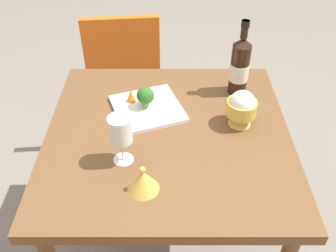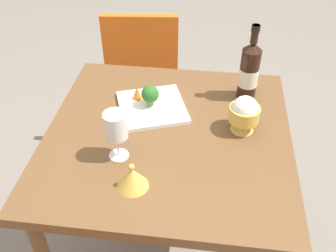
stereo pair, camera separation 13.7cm
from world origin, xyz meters
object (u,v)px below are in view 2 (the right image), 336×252
at_px(rice_bowl, 244,113).
at_px(broccoli_floret, 150,94).
at_px(wine_bottle, 249,71).
at_px(carrot_garnish_left, 137,93).
at_px(rice_bowl_lid, 132,177).
at_px(serving_plate, 152,107).
at_px(wine_glass, 116,127).
at_px(chair_by_wall, 143,63).

relative_size(rice_bowl, broccoli_floret, 1.65).
bearing_deg(wine_bottle, broccoli_floret, -161.03).
bearing_deg(rice_bowl, carrot_garnish_left, 163.48).
bearing_deg(rice_bowl_lid, serving_plate, 90.50).
bearing_deg(wine_glass, rice_bowl, 24.92).
xyz_separation_m(wine_glass, serving_plate, (0.07, 0.27, -0.12)).
relative_size(chair_by_wall, carrot_garnish_left, 15.99).
relative_size(wine_bottle, carrot_garnish_left, 5.85).
distance_m(wine_bottle, rice_bowl, 0.22).
bearing_deg(broccoli_floret, wine_bottle, 18.97).
distance_m(wine_bottle, serving_plate, 0.40).
xyz_separation_m(wine_bottle, carrot_garnish_left, (-0.43, -0.09, -0.08)).
relative_size(wine_glass, carrot_garnish_left, 3.37).
distance_m(rice_bowl, rice_bowl_lid, 0.47).
height_order(chair_by_wall, carrot_garnish_left, chair_by_wall).
bearing_deg(carrot_garnish_left, serving_plate, -31.61).
bearing_deg(rice_bowl, wine_bottle, 85.09).
bearing_deg(carrot_garnish_left, rice_bowl, -16.52).
height_order(wine_glass, serving_plate, wine_glass).
distance_m(broccoli_floret, carrot_garnish_left, 0.07).
bearing_deg(broccoli_floret, carrot_garnish_left, 147.86).
distance_m(chair_by_wall, wine_glass, 1.04).
bearing_deg(wine_bottle, rice_bowl, -94.91).
distance_m(chair_by_wall, wine_bottle, 0.85).
distance_m(wine_bottle, rice_bowl_lid, 0.65).
bearing_deg(rice_bowl_lid, wine_bottle, 55.80).
relative_size(rice_bowl, rice_bowl_lid, 1.42).
xyz_separation_m(rice_bowl_lid, broccoli_floret, (-0.01, 0.40, 0.03)).
height_order(serving_plate, carrot_garnish_left, carrot_garnish_left).
relative_size(chair_by_wall, wine_bottle, 2.73).
relative_size(wine_glass, rice_bowl_lid, 1.79).
xyz_separation_m(chair_by_wall, serving_plate, (0.17, -0.70, 0.22)).
relative_size(chair_by_wall, rice_bowl, 6.00).
xyz_separation_m(chair_by_wall, rice_bowl_lid, (0.18, -1.10, 0.25)).
height_order(chair_by_wall, serving_plate, chair_by_wall).
xyz_separation_m(rice_bowl, serving_plate, (-0.35, 0.08, -0.07)).
bearing_deg(serving_plate, rice_bowl_lid, -89.50).
bearing_deg(wine_glass, broccoli_floret, 77.22).
distance_m(rice_bowl, broccoli_floret, 0.36).
distance_m(chair_by_wall, broccoli_floret, 0.77).
height_order(serving_plate, broccoli_floret, broccoli_floret).
height_order(broccoli_floret, carrot_garnish_left, broccoli_floret).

